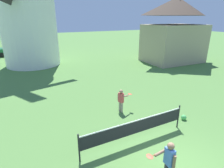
% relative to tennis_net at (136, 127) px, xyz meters
% --- Properties ---
extents(ground_plane, '(120.00, 120.00, 0.00)m').
position_rel_tennis_net_xyz_m(ground_plane, '(0.35, -1.64, -0.68)').
color(ground_plane, '#517F3D').
extents(tennis_net, '(4.66, 0.06, 1.10)m').
position_rel_tennis_net_xyz_m(tennis_net, '(0.00, 0.00, 0.00)').
color(tennis_net, black).
rests_on(tennis_net, ground_plane).
extents(player_near, '(0.77, 0.57, 1.39)m').
position_rel_tennis_net_xyz_m(player_near, '(-0.22, -2.01, 0.10)').
color(player_near, '#333338').
rests_on(player_near, ground_plane).
extents(player_far, '(0.81, 0.40, 1.26)m').
position_rel_tennis_net_xyz_m(player_far, '(0.78, 2.46, 0.03)').
color(player_far, '#9E937F').
rests_on(player_far, ground_plane).
extents(stray_ball, '(0.25, 0.25, 0.25)m').
position_rel_tennis_net_xyz_m(stray_ball, '(3.08, 0.34, -0.56)').
color(stray_ball, '#4CB259').
rests_on(stray_ball, ground_plane).
extents(parked_car_blue, '(3.92, 2.11, 1.56)m').
position_rel_tennis_net_xyz_m(parked_car_blue, '(-1.80, 22.62, 0.13)').
color(parked_car_blue, '#334C99').
rests_on(parked_car_blue, ground_plane).
extents(chapel, '(6.47, 4.86, 7.60)m').
position_rel_tennis_net_xyz_m(chapel, '(11.86, 10.21, 2.60)').
color(chapel, tan).
rests_on(chapel, ground_plane).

